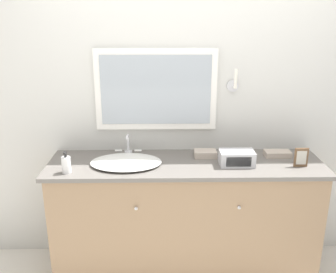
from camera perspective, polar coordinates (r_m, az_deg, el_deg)
name	(u,v)px	position (r m, az deg, el deg)	size (l,w,h in m)	color
wall_back	(184,104)	(2.91, 2.38, 4.97)	(8.00, 0.18, 2.55)	silver
vanity_counter	(185,217)	(2.93, 2.59, -12.22)	(2.01, 0.55, 0.91)	#937556
sink_basin	(126,162)	(2.71, -6.41, -3.81)	(0.51, 0.41, 0.16)	white
soap_bottle	(66,165)	(2.63, -15.24, -4.15)	(0.06, 0.06, 0.16)	white
appliance_box	(237,158)	(2.71, 10.44, -3.25)	(0.24, 0.15, 0.10)	#BCBCC1
picture_frame	(301,157)	(2.79, 19.63, -3.02)	(0.10, 0.01, 0.14)	brown
hand_towel_near_sink	(205,154)	(2.84, 5.70, -2.63)	(0.17, 0.11, 0.05)	#B7A899
hand_towel_far_corner	(278,154)	(2.96, 16.35, -2.52)	(0.19, 0.11, 0.04)	#B7A899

